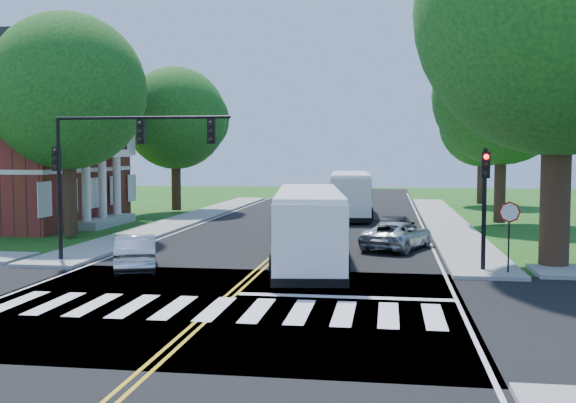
% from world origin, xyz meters
% --- Properties ---
extents(ground, '(140.00, 140.00, 0.00)m').
position_xyz_m(ground, '(0.00, 0.00, 0.00)').
color(ground, '#164E13').
rests_on(ground, ground).
extents(road, '(14.00, 96.00, 0.01)m').
position_xyz_m(road, '(0.00, 18.00, 0.01)').
color(road, black).
rests_on(road, ground).
extents(cross_road, '(60.00, 12.00, 0.01)m').
position_xyz_m(cross_road, '(0.00, 0.00, 0.01)').
color(cross_road, black).
rests_on(cross_road, ground).
extents(center_line, '(0.36, 70.00, 0.01)m').
position_xyz_m(center_line, '(0.00, 22.00, 0.01)').
color(center_line, gold).
rests_on(center_line, road).
extents(edge_line_w, '(0.12, 70.00, 0.01)m').
position_xyz_m(edge_line_w, '(-6.80, 22.00, 0.01)').
color(edge_line_w, silver).
rests_on(edge_line_w, road).
extents(edge_line_e, '(0.12, 70.00, 0.01)m').
position_xyz_m(edge_line_e, '(6.80, 22.00, 0.01)').
color(edge_line_e, silver).
rests_on(edge_line_e, road).
extents(crosswalk, '(12.60, 3.00, 0.01)m').
position_xyz_m(crosswalk, '(0.00, -0.50, 0.02)').
color(crosswalk, silver).
rests_on(crosswalk, road).
extents(stop_bar, '(6.60, 0.40, 0.01)m').
position_xyz_m(stop_bar, '(3.50, 1.60, 0.02)').
color(stop_bar, silver).
rests_on(stop_bar, road).
extents(sidewalk_nw, '(2.60, 40.00, 0.15)m').
position_xyz_m(sidewalk_nw, '(-8.30, 25.00, 0.07)').
color(sidewalk_nw, gray).
rests_on(sidewalk_nw, ground).
extents(sidewalk_ne, '(2.60, 40.00, 0.15)m').
position_xyz_m(sidewalk_ne, '(8.30, 25.00, 0.07)').
color(sidewalk_ne, gray).
rests_on(sidewalk_ne, ground).
extents(tree_ne_big, '(10.80, 10.80, 14.91)m').
position_xyz_m(tree_ne_big, '(11.00, 8.00, 9.62)').
color(tree_ne_big, '#301D13').
rests_on(tree_ne_big, ground).
extents(tree_west_near, '(8.00, 8.00, 11.40)m').
position_xyz_m(tree_west_near, '(-11.50, 14.00, 7.53)').
color(tree_west_near, '#301D13').
rests_on(tree_west_near, ground).
extents(tree_west_far, '(7.60, 7.60, 10.67)m').
position_xyz_m(tree_west_far, '(-11.00, 30.00, 7.00)').
color(tree_west_far, '#301D13').
rests_on(tree_west_far, ground).
extents(tree_east_mid, '(8.40, 8.40, 11.93)m').
position_xyz_m(tree_east_mid, '(11.50, 24.00, 7.86)').
color(tree_east_mid, '#301D13').
rests_on(tree_east_mid, ground).
extents(tree_east_far, '(7.20, 7.20, 10.34)m').
position_xyz_m(tree_east_far, '(12.50, 40.00, 6.86)').
color(tree_east_far, '#301D13').
rests_on(tree_east_far, ground).
extents(signal_nw, '(7.15, 0.46, 5.66)m').
position_xyz_m(signal_nw, '(-5.86, 6.43, 4.38)').
color(signal_nw, black).
rests_on(signal_nw, ground).
extents(signal_ne, '(0.30, 0.46, 4.40)m').
position_xyz_m(signal_ne, '(8.20, 6.44, 2.96)').
color(signal_ne, black).
rests_on(signal_ne, ground).
extents(stop_sign, '(0.76, 0.08, 2.53)m').
position_xyz_m(stop_sign, '(9.00, 5.98, 2.03)').
color(stop_sign, black).
rests_on(stop_sign, ground).
extents(bus_lead, '(3.85, 11.51, 2.92)m').
position_xyz_m(bus_lead, '(1.67, 7.58, 1.55)').
color(bus_lead, white).
rests_on(bus_lead, road).
extents(bus_follow, '(3.39, 11.90, 3.04)m').
position_xyz_m(bus_follow, '(2.14, 27.92, 1.62)').
color(bus_follow, white).
rests_on(bus_follow, road).
extents(hatchback, '(2.72, 4.32, 1.35)m').
position_xyz_m(hatchback, '(-4.53, 5.19, 0.68)').
color(hatchback, silver).
rests_on(hatchback, road).
extents(suv, '(3.66, 5.04, 1.27)m').
position_xyz_m(suv, '(5.20, 12.29, 0.65)').
color(suv, silver).
rests_on(suv, road).
extents(dark_sedan, '(2.38, 4.80, 1.34)m').
position_xyz_m(dark_sedan, '(5.09, 14.69, 0.68)').
color(dark_sedan, black).
rests_on(dark_sedan, road).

